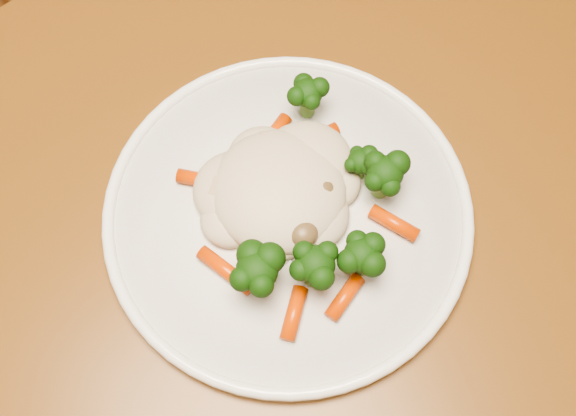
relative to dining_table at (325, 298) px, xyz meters
The scene contains 3 objects.
dining_table is the anchor object (origin of this frame).
plate 0.12m from the dining_table, 101.18° to the left, with size 0.30×0.30×0.01m, color white.
meal 0.14m from the dining_table, 95.20° to the left, with size 0.18×0.19×0.05m.
Camera 1 is at (-0.26, -0.17, 1.29)m, focal length 45.00 mm.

